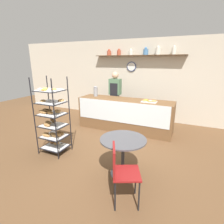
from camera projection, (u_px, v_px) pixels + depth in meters
ground_plane at (103, 150)px, 4.07m from camera, size 14.00×14.00×0.00m
back_wall at (138, 80)px, 6.03m from camera, size 10.00×0.30×2.70m
display_counter at (125, 115)px, 5.15m from camera, size 2.76×0.69×0.93m
pastry_rack at (52, 119)px, 3.79m from camera, size 0.58×0.48×1.68m
person_worker at (115, 95)px, 5.68m from camera, size 0.37×0.23×1.67m
cafe_table at (123, 148)px, 3.05m from camera, size 0.81×0.81×0.70m
cafe_chair at (120, 169)px, 2.42m from camera, size 0.51×0.51×0.89m
coffee_carafe at (96, 91)px, 5.44m from camera, size 0.13×0.13×0.32m
donut_tray_counter at (149, 101)px, 4.71m from camera, size 0.41×0.27×0.05m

